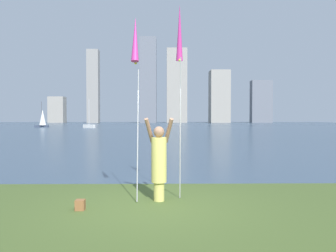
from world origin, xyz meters
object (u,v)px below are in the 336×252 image
object	(u,v)px
bag	(80,205)
kite_flag_right	(180,38)
person	(159,160)
kite_flag_left	(135,46)
sailboat_4	(43,118)
sailboat_1	(89,126)

from	to	relation	value
bag	kite_flag_right	bearing A→B (deg)	29.16
kite_flag_right	person	bearing A→B (deg)	-138.42
person	kite_flag_right	size ratio (longest dim) A/B	0.41
kite_flag_left	bag	bearing A→B (deg)	-167.32
kite_flag_right	sailboat_4	distance (m)	57.86
bag	sailboat_4	bearing A→B (deg)	110.78
kite_flag_left	sailboat_1	world-z (taller)	sailboat_1
person	kite_flag_left	world-z (taller)	kite_flag_left
kite_flag_left	kite_flag_right	xyz separation A→B (m)	(0.96, 0.90, 0.38)
sailboat_4	bag	bearing A→B (deg)	-69.22
person	kite_flag_left	xyz separation A→B (m)	(-0.48, -0.47, 2.43)
kite_flag_left	kite_flag_right	distance (m)	1.37
person	kite_flag_left	size ratio (longest dim) A/B	0.47
kite_flag_left	bag	size ratio (longest dim) A/B	18.75
sailboat_4	person	bearing A→B (deg)	-67.51
kite_flag_left	bag	xyz separation A→B (m)	(-1.10, -0.25, -3.23)
kite_flag_right	bag	distance (m)	4.31
kite_flag_left	person	bearing A→B (deg)	44.76
kite_flag_right	bag	bearing A→B (deg)	-150.84
bag	sailboat_4	world-z (taller)	sailboat_4
person	bag	size ratio (longest dim) A/B	8.84
kite_flag_right	sailboat_4	xyz separation A→B (m)	(-22.68, 53.19, -2.08)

